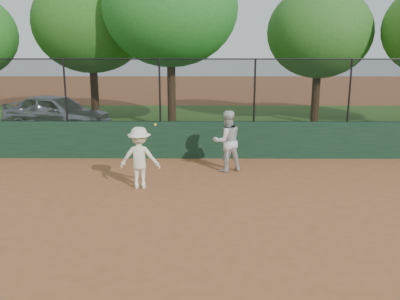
{
  "coord_description": "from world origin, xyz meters",
  "views": [
    {
      "loc": [
        0.87,
        -8.11,
        3.74
      ],
      "look_at": [
        0.8,
        2.2,
        1.2
      ],
      "focal_mm": 40.0,
      "sensor_mm": 36.0,
      "label": 1
    }
  ],
  "objects_px": {
    "player_main": "(140,158)",
    "tree_1": "(91,23)",
    "parked_car": "(56,112)",
    "tree_2": "(170,8)",
    "player_second": "(227,141)",
    "tree_3": "(319,33)"
  },
  "relations": [
    {
      "from": "player_main",
      "to": "tree_1",
      "type": "height_order",
      "value": "tree_1"
    },
    {
      "from": "tree_1",
      "to": "parked_car",
      "type": "bearing_deg",
      "value": -118.67
    },
    {
      "from": "tree_1",
      "to": "tree_2",
      "type": "height_order",
      "value": "tree_2"
    },
    {
      "from": "player_second",
      "to": "player_main",
      "type": "xyz_separation_m",
      "value": [
        -2.32,
        -1.58,
        -0.09
      ]
    },
    {
      "from": "parked_car",
      "to": "tree_1",
      "type": "bearing_deg",
      "value": -11.37
    },
    {
      "from": "parked_car",
      "to": "tree_3",
      "type": "bearing_deg",
      "value": -64.3
    },
    {
      "from": "parked_car",
      "to": "tree_2",
      "type": "relative_size",
      "value": 0.61
    },
    {
      "from": "parked_car",
      "to": "player_main",
      "type": "height_order",
      "value": "player_main"
    },
    {
      "from": "player_second",
      "to": "player_main",
      "type": "relative_size",
      "value": 1.03
    },
    {
      "from": "parked_car",
      "to": "tree_2",
      "type": "xyz_separation_m",
      "value": [
        4.87,
        0.39,
        4.25
      ]
    },
    {
      "from": "parked_car",
      "to": "player_second",
      "type": "height_order",
      "value": "player_second"
    },
    {
      "from": "player_main",
      "to": "tree_2",
      "type": "xyz_separation_m",
      "value": [
        0.28,
        7.96,
        4.22
      ]
    },
    {
      "from": "player_second",
      "to": "player_main",
      "type": "distance_m",
      "value": 2.81
    },
    {
      "from": "player_main",
      "to": "tree_3",
      "type": "distance_m",
      "value": 11.91
    },
    {
      "from": "tree_1",
      "to": "tree_2",
      "type": "xyz_separation_m",
      "value": [
        3.71,
        -1.73,
        0.51
      ]
    },
    {
      "from": "tree_3",
      "to": "parked_car",
      "type": "bearing_deg",
      "value": -171.6
    },
    {
      "from": "tree_3",
      "to": "player_second",
      "type": "bearing_deg",
      "value": -120.01
    },
    {
      "from": "tree_2",
      "to": "tree_3",
      "type": "distance_m",
      "value": 6.67
    },
    {
      "from": "tree_1",
      "to": "tree_2",
      "type": "relative_size",
      "value": 0.91
    },
    {
      "from": "tree_1",
      "to": "tree_3",
      "type": "bearing_deg",
      "value": -2.47
    },
    {
      "from": "player_main",
      "to": "tree_3",
      "type": "height_order",
      "value": "tree_3"
    },
    {
      "from": "tree_2",
      "to": "tree_3",
      "type": "bearing_deg",
      "value": 11.26
    }
  ]
}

